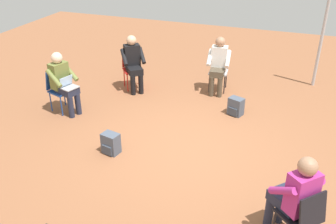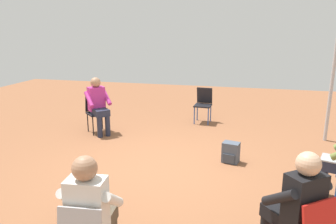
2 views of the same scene
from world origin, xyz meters
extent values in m
plane|color=brown|center=(0.00, 0.00, 0.00)|extent=(16.16, 16.16, 0.00)
cube|color=#1E4799|center=(-0.48, -2.80, 0.43)|extent=(0.50, 0.50, 0.03)
cylinder|color=#1E4799|center=(-0.59, -2.58, 0.21)|extent=(0.02, 0.02, 0.42)
cylinder|color=#1E4799|center=(-0.26, -2.69, 0.21)|extent=(0.02, 0.02, 0.42)
cylinder|color=#1E4799|center=(-0.69, -2.91, 0.21)|extent=(0.02, 0.02, 0.42)
cylinder|color=#1E4799|center=(-0.36, -3.01, 0.21)|extent=(0.02, 0.02, 0.42)
cube|color=#1E4799|center=(-0.53, -2.98, 0.65)|extent=(0.39, 0.20, 0.40)
cube|color=black|center=(1.56, 1.82, 0.43)|extent=(0.57, 0.57, 0.03)
cylinder|color=black|center=(1.56, 1.58, 0.21)|extent=(0.02, 0.02, 0.42)
cylinder|color=black|center=(1.32, 1.82, 0.21)|extent=(0.02, 0.02, 0.42)
cube|color=black|center=(1.69, 1.96, 0.65)|extent=(0.34, 0.33, 0.40)
cube|color=red|center=(-2.00, -1.94, 0.43)|extent=(0.56, 0.56, 0.03)
cylinder|color=red|center=(-1.97, -1.70, 0.21)|extent=(0.02, 0.02, 0.42)
cylinder|color=red|center=(-1.76, -1.97, 0.21)|extent=(0.02, 0.02, 0.42)
cylinder|color=red|center=(-2.24, -1.91, 0.21)|extent=(0.02, 0.02, 0.42)
cylinder|color=red|center=(-2.03, -2.18, 0.21)|extent=(0.02, 0.02, 0.42)
cube|color=red|center=(-2.15, -2.06, 0.65)|extent=(0.31, 0.36, 0.40)
cube|color=#B7B7BC|center=(-2.55, -0.09, 0.43)|extent=(0.44, 0.44, 0.03)
cylinder|color=black|center=(-2.40, 0.10, 0.21)|extent=(0.02, 0.02, 0.42)
cylinder|color=black|center=(-2.37, -0.24, 0.21)|extent=(0.02, 0.02, 0.42)
cylinder|color=black|center=(-2.74, 0.07, 0.21)|extent=(0.02, 0.02, 0.42)
cylinder|color=black|center=(-2.71, -0.27, 0.21)|extent=(0.02, 0.02, 0.42)
cube|color=#B7B7BC|center=(-2.74, -0.10, 0.65)|extent=(0.13, 0.39, 0.40)
cylinder|color=#23283D|center=(-0.45, -2.43, 0.23)|extent=(0.11, 0.11, 0.45)
cylinder|color=#23283D|center=(-0.28, -2.48, 0.23)|extent=(0.11, 0.11, 0.45)
cube|color=#23283D|center=(-0.42, -2.62, 0.51)|extent=(0.41, 0.49, 0.14)
cube|color=olive|center=(-0.48, -2.80, 0.77)|extent=(0.39, 0.31, 0.52)
sphere|color=beige|center=(-0.48, -2.80, 1.13)|extent=(0.22, 0.22, 0.22)
cylinder|color=olive|center=(-0.64, -2.64, 0.80)|extent=(0.21, 0.40, 0.31)
cylinder|color=olive|center=(-0.25, -2.76, 0.80)|extent=(0.21, 0.40, 0.31)
cube|color=#9EA0A5|center=(-0.38, -2.51, 0.59)|extent=(0.35, 0.30, 0.02)
cube|color=#B2D1F2|center=(-0.42, -2.62, 0.70)|extent=(0.30, 0.14, 0.20)
cylinder|color=black|center=(-1.77, -1.65, 0.23)|extent=(0.11, 0.11, 0.45)
cylinder|color=black|center=(-1.66, -1.79, 0.23)|extent=(0.11, 0.11, 0.45)
cube|color=black|center=(-1.85, -1.82, 0.51)|extent=(0.52, 0.50, 0.14)
cube|color=black|center=(-2.00, -1.94, 0.77)|extent=(0.38, 0.40, 0.52)
sphere|color=#DBAD89|center=(-2.00, -1.94, 1.13)|extent=(0.22, 0.22, 0.22)
cylinder|color=black|center=(-2.04, -1.72, 0.80)|extent=(0.37, 0.32, 0.31)
cylinder|color=black|center=(-1.79, -2.03, 0.80)|extent=(0.37, 0.32, 0.31)
cylinder|color=#4C4233|center=(-2.21, 0.04, 0.23)|extent=(0.11, 0.11, 0.45)
cylinder|color=#4C4233|center=(-2.19, -0.14, 0.23)|extent=(0.11, 0.11, 0.45)
cube|color=#4C4233|center=(-2.36, -0.07, 0.51)|extent=(0.45, 0.34, 0.14)
cube|color=silver|center=(-2.55, -0.09, 0.77)|extent=(0.25, 0.36, 0.52)
sphere|color=#A87A5B|center=(-2.55, -0.09, 1.13)|extent=(0.22, 0.22, 0.22)
cylinder|color=silver|center=(-2.47, 0.12, 0.80)|extent=(0.40, 0.13, 0.31)
cylinder|color=silver|center=(-2.43, -0.28, 0.80)|extent=(0.40, 0.13, 0.31)
cylinder|color=#23283D|center=(1.38, 1.50, 0.23)|extent=(0.11, 0.11, 0.45)
cylinder|color=#23283D|center=(1.25, 1.63, 0.23)|extent=(0.11, 0.11, 0.45)
cube|color=#23283D|center=(1.43, 1.69, 0.51)|extent=(0.51, 0.51, 0.14)
cube|color=#B22D84|center=(1.56, 1.82, 0.77)|extent=(0.40, 0.39, 0.52)
sphere|color=#A87A5B|center=(1.56, 1.82, 1.13)|extent=(0.22, 0.22, 0.22)
cylinder|color=#B22D84|center=(1.63, 1.61, 0.80)|extent=(0.34, 0.35, 0.31)
cylinder|color=#B22D84|center=(1.35, 1.89, 0.80)|extent=(0.34, 0.35, 0.31)
cube|color=#475160|center=(0.57, -1.17, 0.18)|extent=(0.26, 0.32, 0.36)
cube|color=#39414D|center=(0.57, -1.17, 0.10)|extent=(0.29, 0.25, 0.16)
cube|color=#475160|center=(-1.50, 0.53, 0.18)|extent=(0.29, 0.33, 0.36)
cube|color=#39414D|center=(-1.50, 0.53, 0.10)|extent=(0.30, 0.27, 0.16)
cylinder|color=#B2B2B7|center=(-3.59, 1.96, 1.19)|extent=(0.07, 0.07, 2.38)
camera|label=1|loc=(5.19, 1.53, 3.54)|focal=40.00mm
camera|label=2|loc=(-4.86, -1.38, 2.28)|focal=35.00mm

